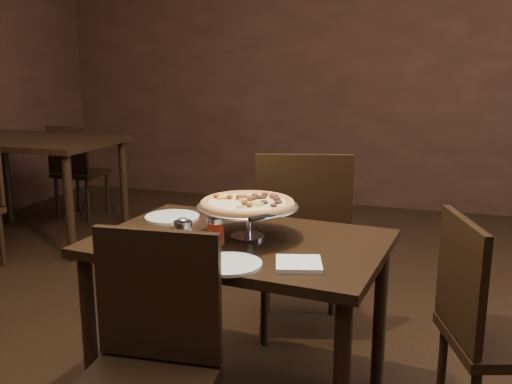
% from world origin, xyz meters
% --- Properties ---
extents(room, '(6.04, 7.04, 2.84)m').
position_xyz_m(room, '(0.06, 0.03, 1.40)').
color(room, black).
rests_on(room, ground).
extents(dining_table, '(1.18, 0.84, 0.69)m').
position_xyz_m(dining_table, '(0.05, 0.04, 0.60)').
color(dining_table, black).
rests_on(dining_table, ground).
extents(background_table, '(1.28, 0.85, 0.80)m').
position_xyz_m(background_table, '(-2.20, 1.64, 0.69)').
color(background_table, black).
rests_on(background_table, ground).
extents(pizza_stand, '(0.40, 0.40, 0.16)m').
position_xyz_m(pizza_stand, '(0.08, 0.07, 0.83)').
color(pizza_stand, '#B0B0B7').
rests_on(pizza_stand, dining_table).
extents(parmesan_shaker, '(0.07, 0.07, 0.12)m').
position_xyz_m(parmesan_shaker, '(-0.10, -0.14, 0.75)').
color(parmesan_shaker, '#F4ECBE').
rests_on(parmesan_shaker, dining_table).
extents(pepper_flake_shaker, '(0.07, 0.07, 0.12)m').
position_xyz_m(pepper_flake_shaker, '(-0.01, -0.04, 0.75)').
color(pepper_flake_shaker, '#9C220E').
rests_on(pepper_flake_shaker, dining_table).
extents(packet_caddy, '(0.08, 0.08, 0.07)m').
position_xyz_m(packet_caddy, '(-0.15, -0.06, 0.72)').
color(packet_caddy, black).
rests_on(packet_caddy, dining_table).
extents(napkin_stack, '(0.19, 0.19, 0.02)m').
position_xyz_m(napkin_stack, '(0.34, -0.19, 0.70)').
color(napkin_stack, silver).
rests_on(napkin_stack, dining_table).
extents(plate_left, '(0.24, 0.24, 0.01)m').
position_xyz_m(plate_left, '(-0.33, 0.23, 0.70)').
color(plate_left, silver).
rests_on(plate_left, dining_table).
extents(plate_near, '(0.23, 0.23, 0.01)m').
position_xyz_m(plate_near, '(0.12, -0.25, 0.70)').
color(plate_near, silver).
rests_on(plate_near, dining_table).
extents(serving_spatula, '(0.15, 0.15, 0.02)m').
position_xyz_m(serving_spatula, '(0.18, -0.09, 0.82)').
color(serving_spatula, '#B0B0B7').
rests_on(serving_spatula, pizza_stand).
extents(chair_far, '(0.55, 0.55, 0.96)m').
position_xyz_m(chair_far, '(0.16, 0.67, 0.52)').
color(chair_far, black).
rests_on(chair_far, ground).
extents(chair_near, '(0.44, 0.44, 0.87)m').
position_xyz_m(chair_near, '(-0.03, -0.59, 0.48)').
color(chair_near, black).
rests_on(chair_near, ground).
extents(chair_side, '(0.50, 0.50, 0.85)m').
position_xyz_m(chair_side, '(0.98, 0.05, 0.46)').
color(chair_side, black).
rests_on(chair_side, ground).
extents(bg_chair_far, '(0.39, 0.39, 0.83)m').
position_xyz_m(bg_chair_far, '(-2.25, 2.26, 0.46)').
color(bg_chair_far, black).
rests_on(bg_chair_far, ground).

